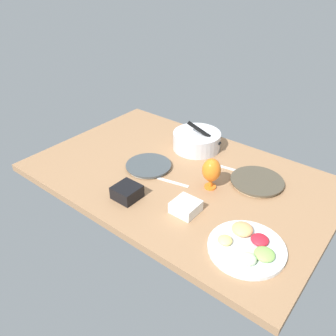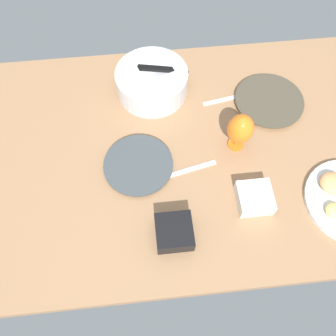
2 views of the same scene
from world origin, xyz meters
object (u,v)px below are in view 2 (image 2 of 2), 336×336
dinner_plate_left (138,165)px  dinner_plate_right (269,101)px  square_bowl_black (174,232)px  square_bowl_white (255,198)px  hurricane_glass_orange (241,130)px  mixing_bowl (152,81)px

dinner_plate_left → dinner_plate_right: bearing=23.5°
square_bowl_black → square_bowl_white: bearing=17.9°
dinner_plate_left → dinner_plate_right: size_ratio=0.92×
dinner_plate_right → square_bowl_white: 44.40cm
dinner_plate_right → dinner_plate_left: bearing=-156.5°
dinner_plate_right → square_bowl_black: bearing=-131.1°
square_bowl_black → square_bowl_white: 30.22cm
dinner_plate_right → hurricane_glass_orange: (-17.09, -18.60, 9.11)cm
dinner_plate_right → square_bowl_black: size_ratio=2.29×
dinner_plate_left → square_bowl_white: size_ratio=2.18×
dinner_plate_right → hurricane_glass_orange: 26.85cm
square_bowl_white → hurricane_glass_orange: bearing=93.7°
mixing_bowl → square_bowl_white: size_ratio=2.55×
hurricane_glass_orange → square_bowl_white: hurricane_glass_orange is taller
square_bowl_black → dinner_plate_right: bearing=48.9°
mixing_bowl → hurricane_glass_orange: 42.04cm
dinner_plate_right → mixing_bowl: (-46.19, 11.39, 4.46)cm
dinner_plate_right → mixing_bowl: 47.78cm
dinner_plate_left → dinner_plate_right: 59.30cm
mixing_bowl → square_bowl_white: 61.18cm
dinner_plate_left → mixing_bowl: bearing=76.9°
mixing_bowl → dinner_plate_left: bearing=-103.1°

